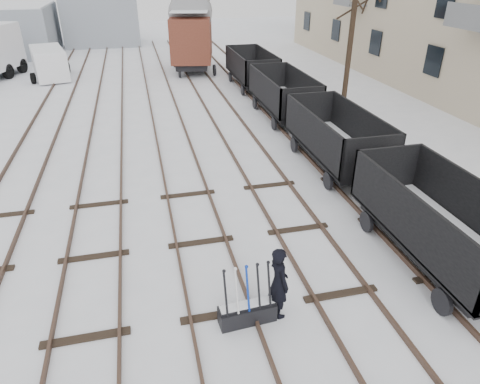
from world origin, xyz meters
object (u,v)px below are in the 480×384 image
object	(u,v)px
worker	(279,282)
box_van_wagon	(192,36)
panel_van	(49,63)
freight_wagon_a	(437,234)
ground_frame	(247,312)

from	to	relation	value
worker	box_van_wagon	world-z (taller)	box_van_wagon
worker	panel_van	distance (m)	27.22
panel_van	worker	bearing A→B (deg)	-85.42
freight_wagon_a	box_van_wagon	world-z (taller)	box_van_wagon
worker	box_van_wagon	bearing A→B (deg)	-14.53
ground_frame	worker	bearing A→B (deg)	3.76
ground_frame	box_van_wagon	size ratio (longest dim) A/B	0.24
ground_frame	freight_wagon_a	size ratio (longest dim) A/B	0.27
freight_wagon_a	box_van_wagon	size ratio (longest dim) A/B	0.90
panel_van	freight_wagon_a	bearing A→B (deg)	-75.73
worker	freight_wagon_a	size ratio (longest dim) A/B	0.33
ground_frame	freight_wagon_a	distance (m)	5.58
ground_frame	worker	world-z (taller)	worker
ground_frame	worker	xyz separation A→B (m)	(0.75, 0.10, 0.62)
worker	panel_van	xyz separation A→B (m)	(-8.43, 25.89, 0.16)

